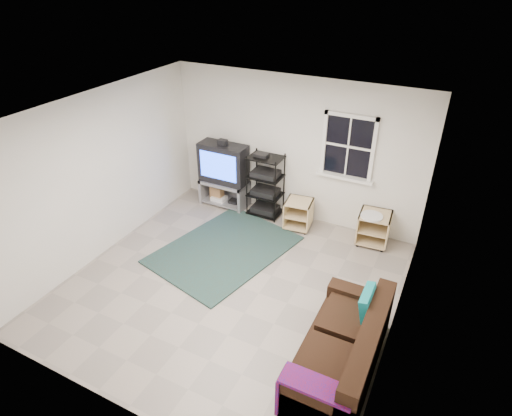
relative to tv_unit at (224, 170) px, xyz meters
The scene contains 8 objects.
room 2.39m from the tv_unit, ahead, with size 4.60×4.62×4.60m.
tv_unit is the anchor object (origin of this frame).
av_rack 0.90m from the tv_unit, ahead, with size 0.61×0.44×1.21m.
side_table_left 1.66m from the tv_unit, ahead, with size 0.50×0.50×0.53m.
side_table_right 2.93m from the tv_unit, ahead, with size 0.55×0.57×0.59m.
sofa 4.27m from the tv_unit, 40.87° to the right, with size 0.81×1.83×0.84m.
shag_rug 1.72m from the tv_unit, 60.17° to the right, with size 1.65×2.27×0.03m, color black.
paper_bag 0.59m from the tv_unit, behind, with size 0.25×0.16×0.35m, color olive.
Camera 1 is at (2.54, -4.24, 4.22)m, focal length 30.00 mm.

